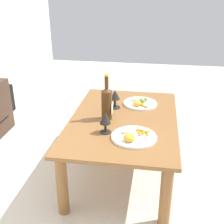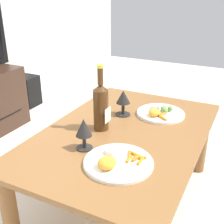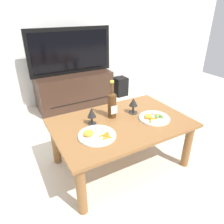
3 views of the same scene
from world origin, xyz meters
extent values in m
plane|color=beige|center=(0.00, 0.00, 0.00)|extent=(6.40, 6.40, 0.00)
cube|color=brown|center=(0.00, 0.00, 0.43)|extent=(1.13, 0.75, 0.03)
cylinder|color=brown|center=(-0.50, -0.31, 0.21)|extent=(0.07, 0.07, 0.42)
cylinder|color=brown|center=(0.50, -0.31, 0.21)|extent=(0.07, 0.07, 0.42)
cylinder|color=brown|center=(-0.50, 0.31, 0.21)|extent=(0.07, 0.07, 0.42)
cylinder|color=brown|center=(0.50, 0.31, 0.21)|extent=(0.07, 0.07, 0.42)
cube|color=black|center=(0.88, 1.44, 0.15)|extent=(0.20, 0.20, 0.30)
cylinder|color=#4C2D14|center=(-0.02, 0.12, 0.54)|extent=(0.07, 0.07, 0.21)
cone|color=#4C2D14|center=(-0.02, 0.12, 0.66)|extent=(0.07, 0.07, 0.03)
cylinder|color=#4C2D14|center=(-0.02, 0.12, 0.71)|extent=(0.03, 0.03, 0.08)
cylinder|color=yellow|center=(-0.02, 0.12, 0.76)|extent=(0.03, 0.03, 0.02)
cube|color=silver|center=(-0.02, 0.08, 0.52)|extent=(0.06, 0.00, 0.07)
cylinder|color=black|center=(-0.23, 0.09, 0.44)|extent=(0.07, 0.07, 0.01)
cylinder|color=black|center=(-0.23, 0.09, 0.48)|extent=(0.02, 0.02, 0.06)
cone|color=black|center=(-0.23, 0.09, 0.55)|extent=(0.07, 0.07, 0.08)
cylinder|color=black|center=(0.18, 0.09, 0.44)|extent=(0.08, 0.08, 0.01)
cylinder|color=black|center=(0.18, 0.09, 0.48)|extent=(0.02, 0.02, 0.07)
cone|color=black|center=(0.18, 0.09, 0.55)|extent=(0.08, 0.08, 0.07)
cylinder|color=white|center=(-0.27, -0.10, 0.45)|extent=(0.28, 0.28, 0.01)
torus|color=white|center=(-0.27, -0.10, 0.46)|extent=(0.28, 0.28, 0.01)
ellipsoid|color=orange|center=(-0.33, -0.08, 0.47)|extent=(0.08, 0.07, 0.04)
cube|color=beige|center=(-0.22, -0.05, 0.46)|extent=(0.07, 0.06, 0.02)
cylinder|color=orange|center=(-0.24, -0.18, 0.46)|extent=(0.05, 0.01, 0.01)
cylinder|color=orange|center=(-0.21, -0.17, 0.46)|extent=(0.03, 0.05, 0.01)
cylinder|color=orange|center=(-0.23, -0.16, 0.46)|extent=(0.05, 0.02, 0.01)
cylinder|color=orange|center=(-0.21, -0.16, 0.46)|extent=(0.03, 0.05, 0.01)
cylinder|color=orange|center=(-0.21, -0.12, 0.46)|extent=(0.05, 0.03, 0.01)
cylinder|color=orange|center=(-0.20, -0.13, 0.46)|extent=(0.03, 0.05, 0.01)
cylinder|color=orange|center=(-0.24, -0.13, 0.46)|extent=(0.05, 0.02, 0.01)
cylinder|color=white|center=(0.27, -0.10, 0.45)|extent=(0.27, 0.27, 0.01)
torus|color=white|center=(0.27, -0.10, 0.46)|extent=(0.26, 0.26, 0.01)
ellipsoid|color=orange|center=(0.22, -0.08, 0.47)|extent=(0.07, 0.06, 0.04)
cube|color=beige|center=(0.32, -0.05, 0.46)|extent=(0.07, 0.06, 0.02)
cylinder|color=orange|center=(0.25, -0.11, 0.46)|extent=(0.04, 0.04, 0.01)
cylinder|color=orange|center=(0.23, -0.12, 0.46)|extent=(0.05, 0.02, 0.01)
cylinder|color=orange|center=(0.21, -0.12, 0.46)|extent=(0.04, 0.04, 0.01)
cylinder|color=orange|center=(0.20, -0.14, 0.46)|extent=(0.04, 0.05, 0.01)
sphere|color=olive|center=(0.28, -0.12, 0.47)|extent=(0.03, 0.03, 0.03)
sphere|color=olive|center=(0.32, -0.14, 0.47)|extent=(0.03, 0.03, 0.03)
sphere|color=olive|center=(0.30, -0.10, 0.47)|extent=(0.03, 0.03, 0.03)
sphere|color=olive|center=(0.29, -0.11, 0.47)|extent=(0.03, 0.03, 0.03)
sphere|color=olive|center=(0.33, -0.10, 0.47)|extent=(0.03, 0.03, 0.03)
camera|label=1|loc=(-1.88, -0.22, 1.34)|focal=47.40mm
camera|label=2|loc=(-1.18, -0.52, 1.11)|focal=47.12mm
camera|label=3|loc=(-0.81, -1.28, 1.30)|focal=33.24mm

